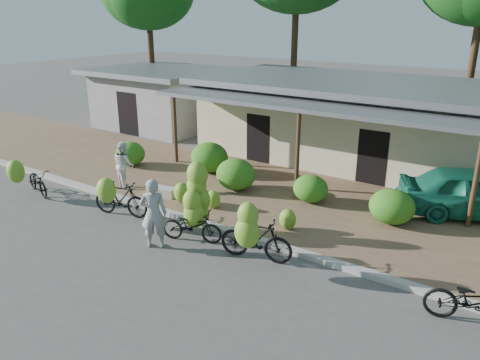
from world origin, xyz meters
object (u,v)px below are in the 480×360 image
object	(u,v)px
bystander	(124,164)
teal_van	(475,193)
bike_left	(118,197)
sack_far	(154,188)
bike_far_left	(33,179)
sack_near	(163,192)
bike_center	(195,209)
bike_right	(254,236)
bike_far_right	(477,302)
vendor	(154,213)

from	to	relation	value
bystander	teal_van	bearing A→B (deg)	-137.26
teal_van	bike_left	bearing A→B (deg)	99.13
bike_left	sack_far	bearing A→B (deg)	-1.38
bike_far_left	teal_van	world-z (taller)	teal_van
sack_near	sack_far	bearing A→B (deg)	167.71
bike_far_left	bike_center	distance (m)	6.74
bike_left	bike_center	xyz separation A→B (m)	(2.80, 0.28, 0.17)
bike_right	bystander	xyz separation A→B (m)	(-6.63, 1.84, 0.19)
sack_far	teal_van	size ratio (longest dim) A/B	0.17
bike_far_right	teal_van	distance (m)	5.65
bike_center	teal_van	world-z (taller)	bike_center
bike_right	sack_far	bearing A→B (deg)	56.82
bystander	bike_center	bearing A→B (deg)	-177.22
bike_far_right	bystander	bearing A→B (deg)	69.98
bike_right	bike_far_right	distance (m)	5.06
bike_right	vendor	xyz separation A→B (m)	(-2.67, -0.76, 0.23)
bike_center	teal_van	distance (m)	8.42
bike_far_right	bike_left	bearing A→B (deg)	79.18
bike_left	bike_center	distance (m)	2.82
bike_center	vendor	distance (m)	1.20
bike_left	bike_center	bearing A→B (deg)	-98.17
bike_center	sack_near	xyz separation A→B (m)	(-2.68, 1.57, -0.56)
bike_far_left	teal_van	xyz separation A→B (m)	(12.93, 6.29, 0.30)
bike_center	sack_far	world-z (taller)	bike_center
bike_far_left	sack_near	distance (m)	4.59
bike_far_left	bystander	world-z (taller)	bystander
bike_far_left	sack_near	world-z (taller)	bike_far_left
bike_far_right	vendor	world-z (taller)	vendor
bike_far_right	bystander	distance (m)	11.77
bike_far_left	bike_center	xyz separation A→B (m)	(6.70, 0.63, 0.26)
bystander	sack_far	bearing A→B (deg)	-150.97
bystander	bike_far_right	bearing A→B (deg)	-165.29
teal_van	sack_far	bearing A→B (deg)	88.52
bike_right	sack_near	world-z (taller)	bike_right
bike_center	teal_van	size ratio (longest dim) A/B	0.49
sack_far	vendor	world-z (taller)	vendor
bike_right	teal_van	xyz separation A→B (m)	(4.08, 5.97, 0.12)
sack_near	teal_van	size ratio (longest dim) A/B	0.19
vendor	bystander	size ratio (longest dim) A/B	1.19
bike_right	bystander	bearing A→B (deg)	61.67
bike_far_left	vendor	xyz separation A→B (m)	(6.18, -0.44, 0.40)
bike_left	bike_right	distance (m)	4.95
bike_far_left	bystander	size ratio (longest dim) A/B	1.13
bike_far_right	bike_far_left	bearing A→B (deg)	79.98
bike_left	bike_far_right	distance (m)	10.00
sack_far	bystander	xyz separation A→B (m)	(-1.24, -0.16, 0.67)
bike_left	sack_near	bearing A→B (deg)	-17.60
bike_left	teal_van	xyz separation A→B (m)	(9.03, 5.95, 0.21)
bike_far_right	vendor	bearing A→B (deg)	85.63
sack_far	teal_van	bearing A→B (deg)	22.74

